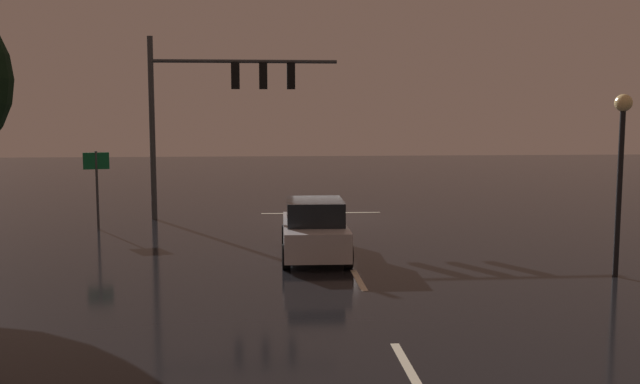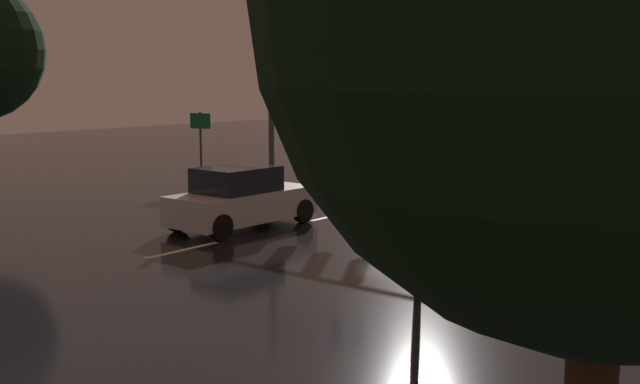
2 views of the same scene
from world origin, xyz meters
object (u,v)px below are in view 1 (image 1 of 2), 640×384
car_approaching (315,230)px  street_lamp_left_kerb (621,148)px  traffic_signal_assembly (218,94)px  route_sign (97,173)px

car_approaching → street_lamp_left_kerb: 8.52m
car_approaching → street_lamp_left_kerb: size_ratio=0.94×
traffic_signal_assembly → car_approaching: traffic_signal_assembly is taller
traffic_signal_assembly → street_lamp_left_kerb: traffic_signal_assembly is taller
car_approaching → street_lamp_left_kerb: street_lamp_left_kerb is taller
street_lamp_left_kerb → route_sign: street_lamp_left_kerb is taller
street_lamp_left_kerb → route_sign: bearing=-29.6°
route_sign → car_approaching: bearing=143.9°
street_lamp_left_kerb → car_approaching: bearing=-22.2°
traffic_signal_assembly → route_sign: 5.59m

